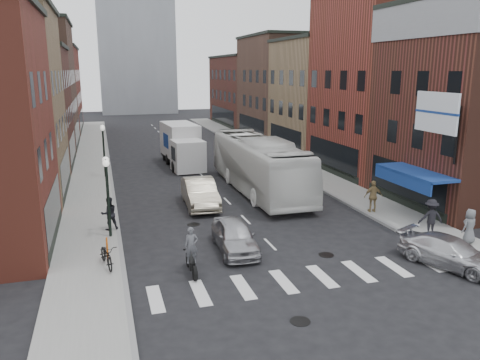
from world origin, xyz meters
The scene contains 29 objects.
ground centered at (0.00, 0.00, 0.00)m, with size 160.00×160.00×0.00m, color black.
sidewalk_left centered at (-8.50, 22.00, 0.07)m, with size 3.00×74.00×0.15m, color gray.
sidewalk_right centered at (8.50, 22.00, 0.07)m, with size 3.00×74.00×0.15m, color gray.
curb_left centered at (-7.00, 22.00, 0.00)m, with size 0.20×74.00×0.16m, color gray.
curb_right centered at (7.00, 22.00, 0.00)m, with size 0.20×74.00×0.16m, color gray.
crosswalk_stripes centered at (0.00, -3.00, 0.00)m, with size 12.00×2.20×0.01m, color silver.
bldg_left_mid_b centered at (-14.99, 24.00, 5.15)m, with size 10.30×10.20×10.30m.
bldg_left_far_a centered at (-14.99, 35.00, 6.65)m, with size 10.30×12.20×13.30m.
bldg_left_far_b centered at (-14.99, 49.00, 5.65)m, with size 10.30×16.20×11.30m.
bldg_right_mid_a centered at (15.00, 14.00, 7.15)m, with size 10.30×10.20×14.30m.
bldg_right_mid_b centered at (14.99, 24.00, 5.65)m, with size 10.30×10.20×11.30m.
bldg_right_far_a centered at (14.99, 35.00, 6.15)m, with size 10.30×12.20×12.30m.
bldg_right_far_b centered at (14.99, 49.00, 5.15)m, with size 10.30×16.20×10.30m.
awning_blue centered at (8.93, 2.50, 2.63)m, with size 1.80×5.00×0.78m.
billboard_sign centered at (8.59, 0.50, 6.13)m, with size 1.52×3.00×3.70m.
streetlamp_near centered at (-7.40, 4.00, 2.91)m, with size 0.32×1.22×4.11m.
streetlamp_far centered at (-7.40, 18.00, 2.91)m, with size 0.32×1.22×4.11m.
bike_rack centered at (-7.60, 1.30, 0.55)m, with size 0.08×0.68×0.80m.
box_truck centered at (-0.80, 21.13, 1.78)m, with size 2.90×8.44×3.61m.
motorcycle_rider centered at (-4.28, -1.24, 0.95)m, with size 0.59×2.00×2.04m.
transit_bus centered at (2.77, 10.88, 1.89)m, with size 3.18×13.59×3.78m, color silver.
sedan_left_near centered at (-1.87, 0.74, 0.72)m, with size 1.70×4.23×1.44m, color #ABABB0.
sedan_left_far centered at (-1.92, 8.36, 0.86)m, with size 1.81×5.20×1.71m, color #BFB49B.
curb_car centered at (6.50, -3.64, 0.64)m, with size 1.79×4.41×1.28m, color silver.
parked_bicycle centered at (-7.64, 0.24, 0.65)m, with size 0.66×1.90×1.00m, color black.
ped_left_solo centered at (-7.40, 5.04, 1.02)m, with size 0.84×0.49×1.74m, color black.
ped_right_a centered at (8.00, -0.45, 1.08)m, with size 1.21×0.60×1.87m, color black.
ped_right_b centered at (7.43, 3.86, 1.08)m, with size 1.09×0.55×1.87m, color olive.
ped_right_c centered at (9.08, -1.88, 0.99)m, with size 0.82×0.54×1.68m, color slate.
Camera 1 is at (-7.52, -19.06, 8.29)m, focal length 35.00 mm.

